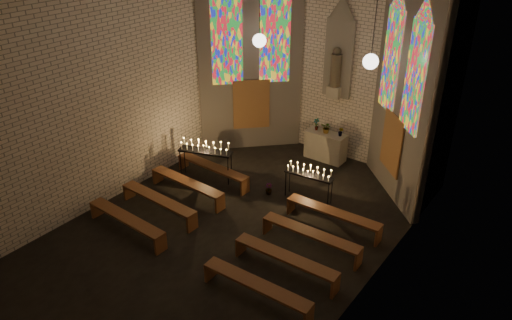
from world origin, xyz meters
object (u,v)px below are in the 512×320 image
Objects in this scene: aisle_flower_pot at (269,189)px; votive_stand_right at (309,173)px; votive_stand_left at (205,149)px; altar at (326,146)px.

votive_stand_right reaches higher than aisle_flower_pot.
votive_stand_left is (-2.20, -0.43, 0.92)m from aisle_flower_pot.
votive_stand_right is (3.35, 0.88, -0.16)m from votive_stand_left.
votive_stand_right is at bearing -5.31° from votive_stand_left.
votive_stand_left is at bearing -171.97° from votive_stand_right.
altar is 0.92× the size of votive_stand_right.
votive_stand_right is (0.91, -2.67, 0.44)m from altar.
votive_stand_right is at bearing -71.21° from altar.
aisle_flower_pot is at bearing -94.39° from altar.
votive_stand_right reaches higher than altar.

